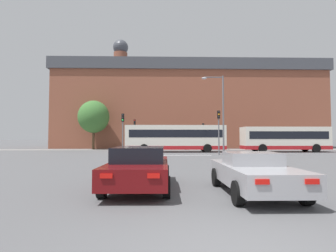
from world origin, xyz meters
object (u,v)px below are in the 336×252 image
(street_lamp_junction, at_px, (220,107))
(pedestrian_walking_east, at_px, (226,143))
(bus_crossing_lead, at_px, (175,138))
(bus_crossing_trailing, at_px, (284,139))
(traffic_light_near_right, at_px, (219,125))
(traffic_light_far_left, at_px, (135,129))
(pedestrian_walking_west, at_px, (170,143))
(car_saloon_left, at_px, (139,167))
(pedestrian_waiting, at_px, (185,143))
(car_roadster_right, at_px, (253,173))
(traffic_light_far_right, at_px, (203,132))
(traffic_light_near_left, at_px, (123,127))

(street_lamp_junction, xyz_separation_m, pedestrian_walking_east, (3.61, 12.33, -3.78))
(bus_crossing_lead, distance_m, pedestrian_walking_east, 9.99)
(bus_crossing_trailing, relative_size, traffic_light_near_right, 2.29)
(traffic_light_far_left, distance_m, pedestrian_walking_west, 5.53)
(car_saloon_left, distance_m, pedestrian_waiting, 28.65)
(bus_crossing_lead, bearing_deg, traffic_light_far_left, -135.97)
(traffic_light_near_right, distance_m, pedestrian_walking_west, 12.99)
(street_lamp_junction, bearing_deg, car_roadster_right, -99.41)
(car_saloon_left, height_order, traffic_light_far_right, traffic_light_far_right)
(pedestrian_waiting, xyz_separation_m, pedestrian_walking_west, (-2.17, 0.85, -0.00))
(car_saloon_left, xyz_separation_m, bus_crossing_trailing, (15.72, 22.38, 0.89))
(pedestrian_walking_west, bearing_deg, traffic_light_far_right, 119.34)
(car_roadster_right, relative_size, bus_crossing_lead, 0.37)
(bus_crossing_trailing, relative_size, pedestrian_walking_west, 6.32)
(traffic_light_near_left, height_order, pedestrian_walking_west, traffic_light_near_left)
(pedestrian_walking_east, bearing_deg, bus_crossing_trailing, -122.81)
(pedestrian_waiting, bearing_deg, pedestrian_walking_east, -140.93)
(traffic_light_near_left, height_order, traffic_light_near_right, traffic_light_near_right)
(bus_crossing_trailing, relative_size, traffic_light_far_right, 2.69)
(traffic_light_far_right, xyz_separation_m, pedestrian_walking_west, (-4.77, 0.77, -1.64))
(traffic_light_near_right, bearing_deg, pedestrian_waiting, 102.10)
(traffic_light_far_right, distance_m, pedestrian_waiting, 3.07)
(traffic_light_far_right, xyz_separation_m, traffic_light_far_left, (-9.85, -0.18, 0.33))
(traffic_light_near_left, height_order, street_lamp_junction, street_lamp_junction)
(traffic_light_far_right, bearing_deg, car_roadster_right, -96.13)
(car_roadster_right, height_order, pedestrian_walking_west, pedestrian_walking_west)
(traffic_light_near_right, relative_size, street_lamp_junction, 0.57)
(car_saloon_left, xyz_separation_m, traffic_light_near_left, (-3.10, 17.04, 2.05))
(pedestrian_waiting, bearing_deg, pedestrian_walking_west, 12.55)
(pedestrian_walking_west, bearing_deg, bus_crossing_lead, 42.22)
(traffic_light_far_right, relative_size, pedestrian_waiting, 2.34)
(traffic_light_near_left, bearing_deg, pedestrian_walking_east, 41.82)
(car_saloon_left, distance_m, traffic_light_near_left, 17.44)
(traffic_light_near_left, bearing_deg, traffic_light_far_left, 89.88)
(traffic_light_far_left, distance_m, pedestrian_waiting, 7.51)
(traffic_light_near_right, distance_m, pedestrian_waiting, 11.57)
(bus_crossing_trailing, relative_size, traffic_light_near_left, 2.48)
(traffic_light_near_left, relative_size, pedestrian_walking_west, 2.55)
(traffic_light_near_left, distance_m, pedestrian_walking_west, 13.31)
(bus_crossing_lead, distance_m, traffic_light_near_right, 6.86)
(car_saloon_left, xyz_separation_m, traffic_light_far_left, (-3.08, 28.24, 2.18))
(car_saloon_left, relative_size, street_lamp_junction, 0.61)
(car_roadster_right, relative_size, traffic_light_far_right, 1.16)
(car_roadster_right, distance_m, traffic_light_near_right, 18.56)
(bus_crossing_lead, distance_m, traffic_light_far_right, 7.36)
(traffic_light_far_left, xyz_separation_m, pedestrian_walking_east, (13.20, 0.63, -1.92))
(street_lamp_junction, relative_size, pedestrian_walking_east, 4.64)
(car_roadster_right, relative_size, pedestrian_walking_east, 2.61)
(street_lamp_junction, bearing_deg, pedestrian_walking_east, 73.70)
(bus_crossing_lead, xyz_separation_m, traffic_light_near_left, (-5.54, -5.50, 1.06))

